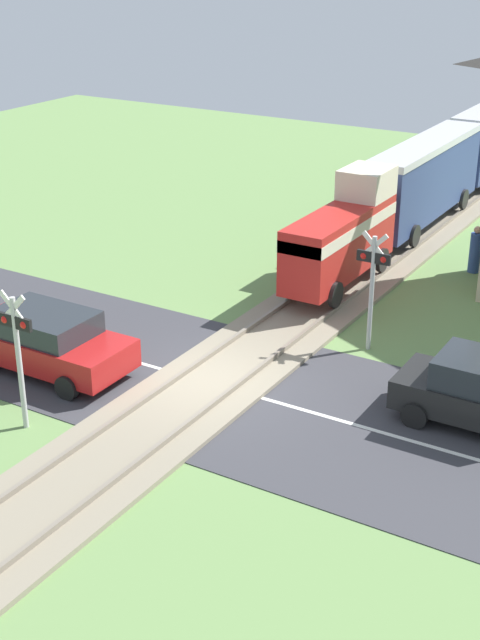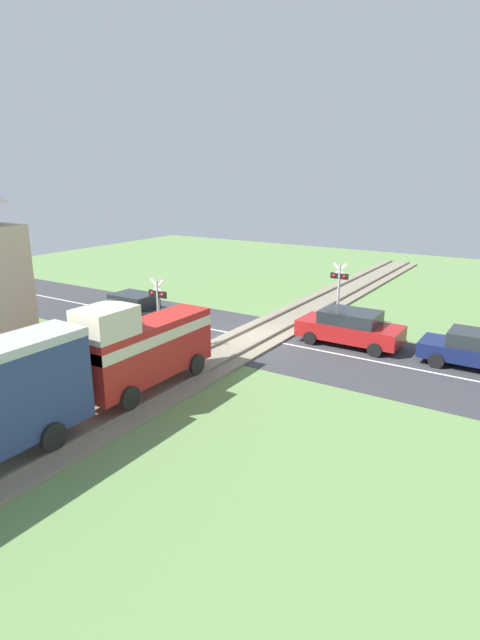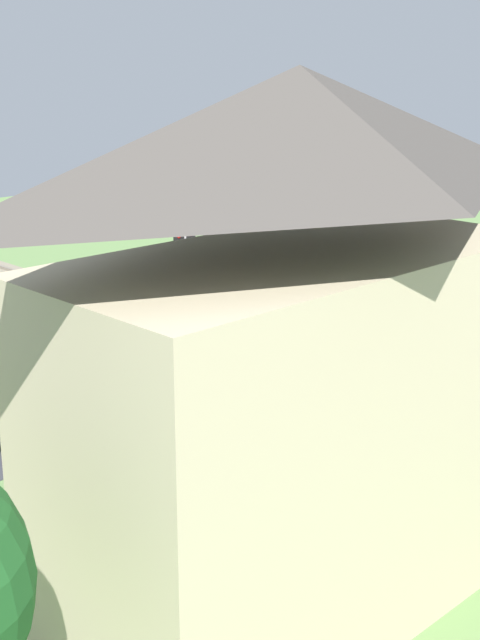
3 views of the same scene
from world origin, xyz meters
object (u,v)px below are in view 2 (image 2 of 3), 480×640
(car_far_side, at_px, (134,309))
(crossing_signal_west_approach, at_px, (339,286))
(crossing_signal_east_approach, at_px, (158,306))
(car_near_crossing, at_px, (350,327))

(car_far_side, distance_m, crossing_signal_west_approach, 10.11)
(crossing_signal_west_approach, height_order, crossing_signal_east_approach, same)
(car_near_crossing, height_order, crossing_signal_west_approach, crossing_signal_west_approach)
(car_near_crossing, relative_size, crossing_signal_east_approach, 1.40)
(car_near_crossing, xyz_separation_m, crossing_signal_west_approach, (1.51, -2.35, 1.23))
(car_near_crossing, bearing_deg, crossing_signal_east_approach, 39.43)
(car_far_side, bearing_deg, car_near_crossing, -164.05)
(crossing_signal_west_approach, relative_size, crossing_signal_east_approach, 1.00)
(crossing_signal_east_approach, bearing_deg, car_far_side, -32.35)
(car_near_crossing, bearing_deg, crossing_signal_west_approach, -57.23)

